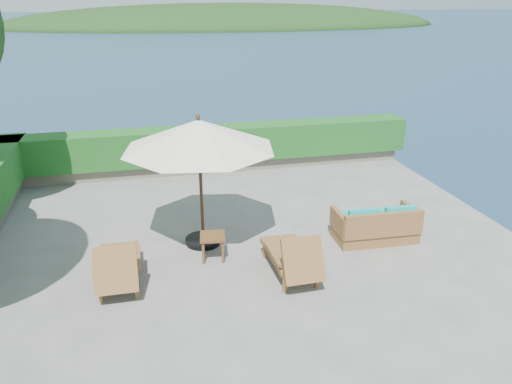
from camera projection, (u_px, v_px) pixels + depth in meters
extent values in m
plane|color=gray|center=(251.00, 257.00, 10.15)|extent=(12.00, 12.00, 0.00)
cube|color=#5A5247|center=(251.00, 321.00, 10.72)|extent=(12.00, 12.00, 3.00)
plane|color=#19354E|center=(251.00, 375.00, 11.25)|extent=(600.00, 600.00, 0.00)
ellipsoid|color=black|center=(228.00, 26.00, 143.39)|extent=(126.00, 57.60, 12.60)
cube|color=gray|center=(210.00, 165.00, 15.16)|extent=(12.00, 0.60, 0.36)
cube|color=#164F1B|center=(209.00, 144.00, 14.91)|extent=(12.40, 0.90, 1.00)
cylinder|color=black|center=(203.00, 240.00, 10.73)|extent=(0.91, 0.91, 0.12)
cylinder|color=#392314|center=(201.00, 184.00, 10.25)|extent=(0.08, 0.08, 2.71)
cone|color=white|center=(199.00, 134.00, 9.87)|extent=(3.76, 3.76, 0.60)
sphere|color=#392314|center=(198.00, 117.00, 9.74)|extent=(0.12, 0.12, 0.10)
cube|color=brown|center=(100.00, 295.00, 8.62)|extent=(0.07, 0.07, 0.29)
cube|color=brown|center=(137.00, 291.00, 8.74)|extent=(0.07, 0.07, 0.29)
cube|color=brown|center=(104.00, 259.00, 9.82)|extent=(0.07, 0.07, 0.29)
cube|color=brown|center=(136.00, 255.00, 9.94)|extent=(0.07, 0.07, 0.29)
cube|color=brown|center=(119.00, 262.00, 9.31)|extent=(0.74, 1.44, 0.10)
cube|color=brown|center=(116.00, 270.00, 8.45)|extent=(0.73, 0.47, 0.77)
cube|color=brown|center=(96.00, 262.00, 8.98)|extent=(0.08, 0.94, 0.05)
cube|color=brown|center=(139.00, 258.00, 9.13)|extent=(0.08, 0.94, 0.05)
cube|color=brown|center=(285.00, 285.00, 8.91)|extent=(0.07, 0.07, 0.29)
cube|color=brown|center=(317.00, 281.00, 9.05)|extent=(0.07, 0.07, 0.29)
cube|color=brown|center=(265.00, 251.00, 10.11)|extent=(0.07, 0.07, 0.29)
cube|color=brown|center=(294.00, 247.00, 10.25)|extent=(0.07, 0.07, 0.29)
cube|color=brown|center=(288.00, 254.00, 9.61)|extent=(0.76, 1.46, 0.10)
cube|color=brown|center=(303.00, 260.00, 8.75)|extent=(0.74, 0.48, 0.78)
cube|color=brown|center=(273.00, 254.00, 9.26)|extent=(0.09, 0.94, 0.06)
cube|color=brown|center=(311.00, 249.00, 9.44)|extent=(0.09, 0.94, 0.06)
cube|color=brown|center=(203.00, 253.00, 9.83)|extent=(0.05, 0.05, 0.47)
cube|color=brown|center=(223.00, 252.00, 9.86)|extent=(0.05, 0.05, 0.47)
cube|color=brown|center=(203.00, 244.00, 10.18)|extent=(0.05, 0.05, 0.47)
cube|color=brown|center=(222.00, 243.00, 10.22)|extent=(0.05, 0.05, 0.47)
cube|color=brown|center=(213.00, 237.00, 9.93)|extent=(0.56, 0.56, 0.05)
cube|color=brown|center=(374.00, 231.00, 10.86)|extent=(1.77, 0.93, 0.38)
cube|color=brown|center=(384.00, 225.00, 10.36)|extent=(1.74, 0.20, 0.53)
cube|color=brown|center=(339.00, 222.00, 10.60)|extent=(0.15, 0.87, 0.43)
cube|color=brown|center=(411.00, 216.00, 10.90)|extent=(0.15, 0.87, 0.43)
cube|color=teal|center=(357.00, 220.00, 10.73)|extent=(0.78, 0.72, 0.17)
cube|color=teal|center=(392.00, 217.00, 10.87)|extent=(0.78, 0.72, 0.17)
cube|color=teal|center=(364.00, 217.00, 10.32)|extent=(0.68, 0.16, 0.35)
cube|color=teal|center=(400.00, 214.00, 10.46)|extent=(0.68, 0.16, 0.35)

